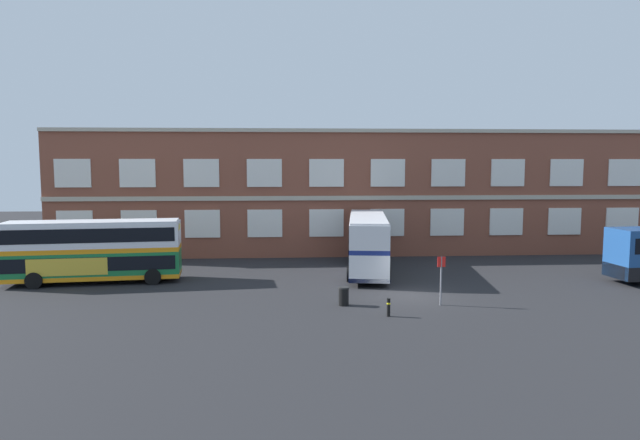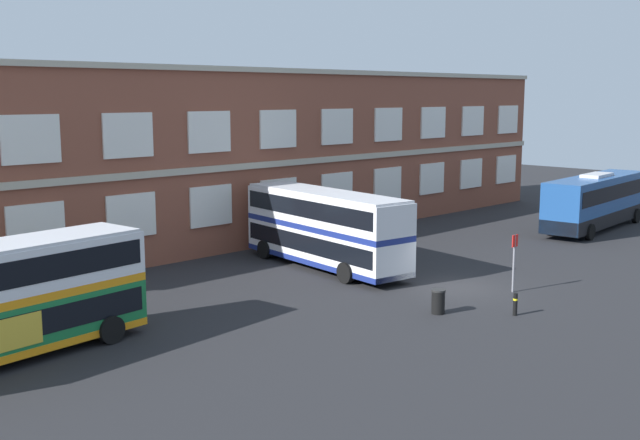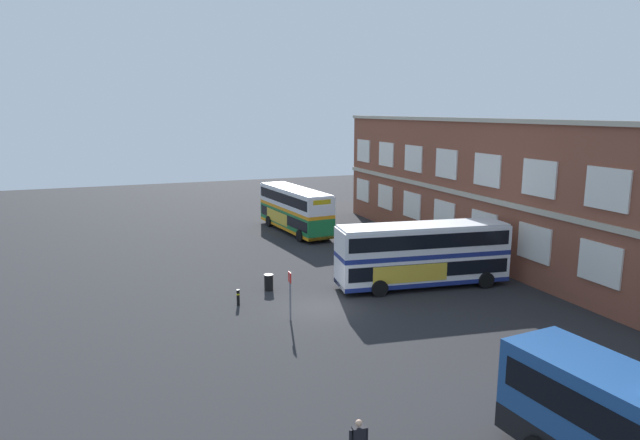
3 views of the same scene
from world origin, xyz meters
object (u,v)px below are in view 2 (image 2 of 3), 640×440
object	(u,v)px
double_decker_middle	(325,228)
touring_coach	(595,201)
bus_stand_flag	(514,257)
safety_bollard_east	(515,304)
station_litter_bin	(438,301)

from	to	relation	value
double_decker_middle	touring_coach	bearing A→B (deg)	-12.11
touring_coach	bus_stand_flag	bearing A→B (deg)	-164.62
double_decker_middle	safety_bollard_east	xyz separation A→B (m)	(-0.69, -11.81, -1.66)
double_decker_middle	touring_coach	xyz separation A→B (m)	(21.28, -4.57, -0.24)
touring_coach	station_litter_bin	world-z (taller)	touring_coach
station_litter_bin	safety_bollard_east	xyz separation A→B (m)	(2.04, -2.41, -0.03)
safety_bollard_east	bus_stand_flag	bearing A→B (deg)	32.68
double_decker_middle	bus_stand_flag	world-z (taller)	double_decker_middle
double_decker_middle	station_litter_bin	bearing A→B (deg)	-106.20
touring_coach	safety_bollard_east	xyz separation A→B (m)	(-21.97, -7.25, -1.42)
touring_coach	double_decker_middle	bearing A→B (deg)	167.89
touring_coach	station_litter_bin	xyz separation A→B (m)	(-24.01, -4.84, -1.39)
double_decker_middle	station_litter_bin	size ratio (longest dim) A/B	10.91
double_decker_middle	bus_stand_flag	distance (m)	10.06
bus_stand_flag	station_litter_bin	distance (m)	5.46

